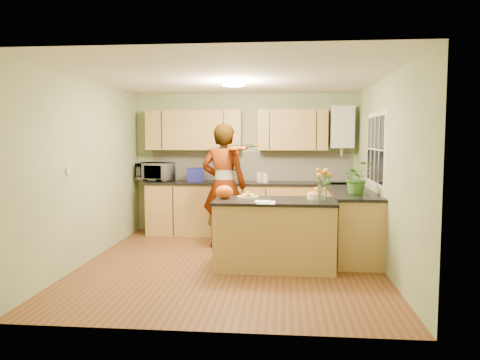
{
  "coord_description": "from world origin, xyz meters",
  "views": [
    {
      "loc": [
        0.7,
        -6.2,
        1.71
      ],
      "look_at": [
        0.07,
        0.5,
        1.11
      ],
      "focal_mm": 35.0,
      "sensor_mm": 36.0,
      "label": 1
    }
  ],
  "objects": [
    {
      "name": "back_counter",
      "position": [
        0.1,
        1.95,
        0.47
      ],
      "size": [
        3.64,
        0.62,
        0.94
      ],
      "color": "#A88143",
      "rests_on": "floor"
    },
    {
      "name": "flower_vase",
      "position": [
        1.18,
        -0.3,
        1.22
      ],
      "size": [
        0.26,
        0.26,
        0.47
      ],
      "rotation": [
        0.0,
        0.0,
        -0.17
      ],
      "color": "silver",
      "rests_on": "peninsula_island"
    },
    {
      "name": "potted_plant",
      "position": [
        1.7,
        0.3,
        1.17
      ],
      "size": [
        0.52,
        0.49,
        0.46
      ],
      "primitive_type": "imported",
      "rotation": [
        0.0,
        0.0,
        0.43
      ],
      "color": "#3B7226",
      "rests_on": "right_counter"
    },
    {
      "name": "peninsula_island",
      "position": [
        0.58,
        -0.12,
        0.45
      ],
      "size": [
        1.58,
        0.81,
        0.91
      ],
      "color": "#A88143",
      "rests_on": "floor"
    },
    {
      "name": "kettle",
      "position": [
        -0.17,
        1.94,
        1.05
      ],
      "size": [
        0.15,
        0.15,
        0.27
      ],
      "rotation": [
        0.0,
        0.0,
        0.05
      ],
      "color": "#ADADB1",
      "rests_on": "back_counter"
    },
    {
      "name": "floor",
      "position": [
        0.0,
        0.0,
        0.0
      ],
      "size": [
        4.5,
        4.5,
        0.0
      ],
      "primitive_type": "plane",
      "color": "brown",
      "rests_on": "ground"
    },
    {
      "name": "wall_right",
      "position": [
        2.0,
        0.0,
        1.25
      ],
      "size": [
        0.02,
        4.5,
        2.5
      ],
      "primitive_type": "cube",
      "color": "gray",
      "rests_on": "floor"
    },
    {
      "name": "wall_left",
      "position": [
        -2.0,
        0.0,
        1.25
      ],
      "size": [
        0.02,
        4.5,
        2.5
      ],
      "primitive_type": "cube",
      "color": "gray",
      "rests_on": "floor"
    },
    {
      "name": "fruit_dish",
      "position": [
        0.23,
        -0.12,
        0.95
      ],
      "size": [
        0.28,
        0.28,
        0.1
      ],
      "color": "beige",
      "rests_on": "peninsula_island"
    },
    {
      "name": "ceiling_lamp",
      "position": [
        0.0,
        0.3,
        2.46
      ],
      "size": [
        0.3,
        0.3,
        0.07
      ],
      "color": "#FFEABF",
      "rests_on": "ceiling"
    },
    {
      "name": "boiler",
      "position": [
        1.7,
        2.09,
        1.9
      ],
      "size": [
        0.4,
        0.3,
        0.86
      ],
      "color": "silver",
      "rests_on": "wall_back"
    },
    {
      "name": "papers",
      "position": [
        0.48,
        -0.42,
        0.91
      ],
      "size": [
        0.22,
        0.3,
        0.01
      ],
      "primitive_type": "cube",
      "color": "white",
      "rests_on": "peninsula_island"
    },
    {
      "name": "wall_front",
      "position": [
        0.0,
        -2.25,
        1.25
      ],
      "size": [
        4.0,
        0.02,
        2.5
      ],
      "primitive_type": "cube",
      "color": "gray",
      "rests_on": "floor"
    },
    {
      "name": "jar_white",
      "position": [
        0.38,
        1.89,
        1.02
      ],
      "size": [
        0.14,
        0.14,
        0.17
      ],
      "primitive_type": "cylinder",
      "rotation": [
        0.0,
        0.0,
        -0.38
      ],
      "color": "silver",
      "rests_on": "back_counter"
    },
    {
      "name": "ceiling",
      "position": [
        0.0,
        0.0,
        2.5
      ],
      "size": [
        4.0,
        4.5,
        0.02
      ],
      "primitive_type": "cube",
      "color": "silver",
      "rests_on": "wall_back"
    },
    {
      "name": "light_switch",
      "position": [
        -1.99,
        -0.6,
        1.3
      ],
      "size": [
        0.02,
        0.09,
        0.09
      ],
      "primitive_type": "cube",
      "color": "silver",
      "rests_on": "wall_left"
    },
    {
      "name": "upper_cabinets",
      "position": [
        -0.18,
        2.08,
        1.85
      ],
      "size": [
        3.2,
        0.34,
        0.7
      ],
      "color": "#A88143",
      "rests_on": "wall_back"
    },
    {
      "name": "wall_back",
      "position": [
        0.0,
        2.25,
        1.25
      ],
      "size": [
        4.0,
        0.02,
        2.5
      ],
      "primitive_type": "cube",
      "color": "gray",
      "rests_on": "floor"
    },
    {
      "name": "jar_cream",
      "position": [
        0.28,
        2.0,
        1.03
      ],
      "size": [
        0.12,
        0.12,
        0.17
      ],
      "primitive_type": "cylinder",
      "rotation": [
        0.0,
        0.0,
        -0.1
      ],
      "color": "beige",
      "rests_on": "back_counter"
    },
    {
      "name": "violin",
      "position": [
        -0.02,
        0.73,
        1.55
      ],
      "size": [
        0.59,
        0.51,
        0.15
      ],
      "primitive_type": null,
      "rotation": [
        0.17,
        0.0,
        -0.61
      ],
      "color": "#501805",
      "rests_on": "violinist"
    },
    {
      "name": "violinist",
      "position": [
        -0.22,
        0.95,
        0.97
      ],
      "size": [
        0.78,
        0.59,
        1.94
      ],
      "primitive_type": "imported",
      "rotation": [
        0.0,
        0.0,
        2.95
      ],
      "color": "#DFA288",
      "rests_on": "floor"
    },
    {
      "name": "orange_bowl",
      "position": [
        1.13,
        0.03,
        0.97
      ],
      "size": [
        0.25,
        0.25,
        0.14
      ],
      "color": "beige",
      "rests_on": "peninsula_island"
    },
    {
      "name": "microwave",
      "position": [
        -1.6,
        1.99,
        1.11
      ],
      "size": [
        0.69,
        0.55,
        0.33
      ],
      "primitive_type": "imported",
      "rotation": [
        0.0,
        0.0,
        -0.27
      ],
      "color": "silver",
      "rests_on": "back_counter"
    },
    {
      "name": "splashback",
      "position": [
        0.1,
        2.23,
        1.2
      ],
      "size": [
        3.6,
        0.02,
        0.52
      ],
      "primitive_type": "cube",
      "color": "silver",
      "rests_on": "back_counter"
    },
    {
      "name": "blue_box",
      "position": [
        -0.86,
        1.93,
        1.06
      ],
      "size": [
        0.34,
        0.27,
        0.24
      ],
      "primitive_type": "cube",
      "rotation": [
        0.0,
        0.0,
        0.19
      ],
      "color": "navy",
      "rests_on": "back_counter"
    },
    {
      "name": "orange_bag",
      "position": [
        -0.09,
        -0.07,
        0.99
      ],
      "size": [
        0.24,
        0.21,
        0.18
      ],
      "primitive_type": "ellipsoid",
      "rotation": [
        0.0,
        0.0,
        -0.04
      ],
      "color": "#FE5D14",
      "rests_on": "peninsula_island"
    },
    {
      "name": "window_right",
      "position": [
        1.99,
        0.6,
        1.55
      ],
      "size": [
        0.01,
        1.3,
        1.05
      ],
      "color": "silver",
      "rests_on": "wall_right"
    },
    {
      "name": "right_counter",
      "position": [
        1.7,
        0.85,
        0.47
      ],
      "size": [
        0.62,
        2.24,
        0.94
      ],
      "color": "#A88143",
      "rests_on": "floor"
    }
  ]
}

